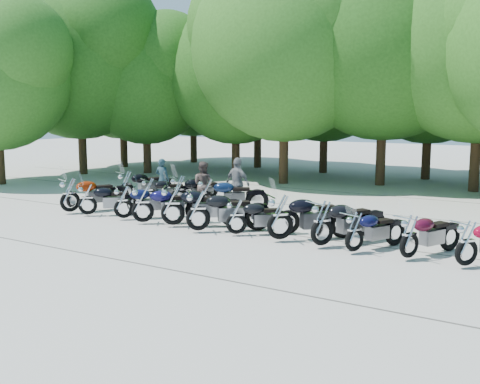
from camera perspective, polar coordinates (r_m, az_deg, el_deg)
The scene contains 30 objects.
ground at distance 15.54m, azimuth -2.91°, elevation -4.71°, with size 90.00×90.00×0.00m, color #A5A095.
tree_0 at distance 35.03m, azimuth -11.93°, elevation 11.43°, with size 7.50×7.50×9.21m.
tree_1 at distance 31.46m, azimuth -9.59°, elevation 11.14°, with size 6.97×6.97×8.55m.
tree_2 at distance 29.90m, azimuth -0.44°, elevation 11.87°, with size 7.31×7.31×8.97m.
tree_3 at distance 26.78m, azimuth 4.58°, elevation 14.41°, with size 8.70×8.70×10.67m.
tree_4 at distance 26.96m, azimuth 14.53°, elevation 14.81°, with size 9.13×9.13×11.20m.
tree_9 at distance 37.36m, azimuth -4.82°, elevation 11.49°, with size 7.59×7.59×9.32m.
tree_10 at distance 33.99m, azimuth 1.83°, elevation 12.04°, with size 7.78×7.78×9.55m.
tree_11 at distance 31.47m, azimuth 8.65°, elevation 11.95°, with size 7.56×7.56×9.28m.
tree_12 at distance 29.79m, azimuth 18.81°, elevation 12.24°, with size 7.88×7.88×9.67m.
tree_17 at distance 31.76m, azimuth -16.04°, elevation 12.67°, with size 8.31×8.31×10.20m.
motorcycle_0 at distance 19.83m, azimuth -16.91°, elevation -0.17°, with size 0.74×2.43×1.37m, color maroon, non-canonical shape.
motorcycle_1 at distance 19.22m, azimuth -15.25°, elevation -0.61°, with size 0.65×2.15×1.22m, color black, non-canonical shape.
motorcycle_2 at distance 18.31m, azimuth -11.74°, elevation -0.89°, with size 0.67×2.19×1.24m, color #0C1137, non-canonical shape.
motorcycle_3 at distance 17.51m, azimuth -9.86°, elevation -1.09°, with size 0.72×2.37×1.34m, color #100E3D, non-canonical shape.
motorcycle_4 at distance 16.93m, azimuth -6.85°, elevation -1.22°, with size 0.76×2.50×1.42m, color black, non-canonical shape.
motorcycle_5 at distance 16.10m, azimuth -4.28°, elevation -1.75°, with size 0.74×2.44×1.38m, color black, non-canonical shape.
motorcycle_6 at distance 15.68m, azimuth -0.36°, elevation -2.41°, with size 0.63×2.06×1.17m, color black, non-canonical shape.
motorcycle_7 at distance 14.99m, azimuth 4.11°, elevation -2.38°, with size 0.78×2.56×1.45m, color black, non-canonical shape.
motorcycle_8 at distance 14.46m, azimuth 8.36°, elevation -2.99°, with size 0.74×2.44×1.38m, color black, non-canonical shape.
motorcycle_9 at distance 14.06m, azimuth 11.56°, elevation -3.85°, with size 0.63×2.06×1.17m, color black, non-canonical shape.
motorcycle_10 at distance 13.76m, azimuth 16.85°, elevation -4.21°, with size 0.66×2.15×1.22m, color #3F081A, non-canonical shape.
motorcycle_11 at distance 13.51m, azimuth 22.06°, elevation -4.70°, with size 0.66×2.16×1.22m, color maroon, non-canonical shape.
motorcycle_12 at distance 21.81m, azimuth -11.49°, elevation 0.74°, with size 0.72×2.36×1.34m, color black, non-canonical shape.
motorcycle_13 at distance 20.71m, azimuth -9.19°, elevation 0.16°, with size 0.63×2.07×1.17m, color black, non-canonical shape.
motorcycle_14 at distance 19.99m, azimuth -6.20°, elevation 0.18°, with size 0.73×2.39×1.35m, color black, non-canonical shape.
motorcycle_15 at distance 19.16m, azimuth -3.37°, elevation -0.15°, with size 0.73×2.38×1.35m, color #0D1C3B, non-canonical shape.
rider_0 at distance 22.13m, azimuth -7.89°, elevation 1.30°, with size 0.59×0.39×1.62m, color #213A44.
rider_1 at distance 20.18m, azimuth -3.82°, elevation 0.75°, with size 0.81×0.63×1.67m, color brown.
rider_2 at distance 19.76m, azimuth -0.23°, elevation 0.85°, with size 1.08×0.45×1.84m, color gray.
Camera 1 is at (8.60, -12.45, 3.55)m, focal length 42.00 mm.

